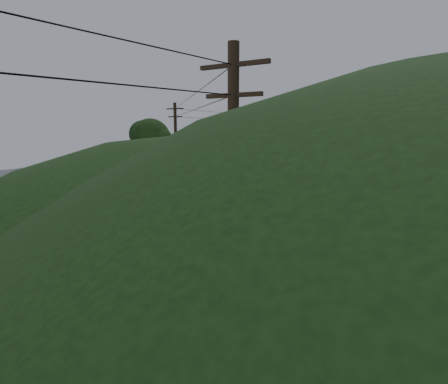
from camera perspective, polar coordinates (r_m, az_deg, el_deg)
The scene contains 15 objects.
ground at distance 24.88m, azimuth -5.53°, elevation -9.84°, with size 120.00×120.00×0.00m, color black.
grass_nw at distance 60.61m, azimuth -9.06°, elevation 2.48°, with size 36.00×36.00×0.08m, color black.
gas_station at distance 55.64m, azimuth -13.30°, elevation 4.19°, with size 26.20×18.00×5.60m.
pylon_sign at distance 38.38m, azimuth -7.89°, elevation 3.66°, with size 2.00×0.35×6.00m.
utility_pole_nw at distance 36.80m, azimuth -7.83°, elevation 6.03°, with size 2.20×0.32×11.00m.
utility_pole_se at distance 10.44m, azimuth 1.43°, elevation -6.22°, with size 2.20×0.32×11.00m.
utility_pole_n at distance 61.09m, azimuth 10.33°, elevation 7.63°, with size 2.20×0.32×10.50m.
traffic_signals at distance 23.36m, azimuth -5.81°, elevation 5.18°, with size 26.87×26.87×1.47m.
house_near at distance 64.87m, azimuth 0.20°, elevation 7.05°, with size 11.05×8.48×8.60m.
house_far at distance 75.63m, azimuth 4.63°, elevation 7.56°, with size 11.05×8.48×8.60m.
tree_nw_behind at distance 68.36m, azimuth -11.81°, elevation 8.51°, with size 8.93×7.60×10.00m.
tree_ne_near at distance 40.07m, azimuth 32.77°, elevation 4.56°, with size 7.99×6.80×8.98m.
car_north at distance 40.01m, azimuth 1.67°, elevation -0.72°, with size 1.52×4.37×1.44m, color black.
car_crossing at distance 20.95m, azimuth 6.38°, elevation -11.92°, with size 1.63×4.05×1.38m, color gray.
car_pump at distance 45.93m, azimuth -7.80°, elevation 0.59°, with size 1.78×4.39×1.27m, color #511215.
Camera 1 is at (14.83, -17.93, 8.80)m, focal length 28.00 mm.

